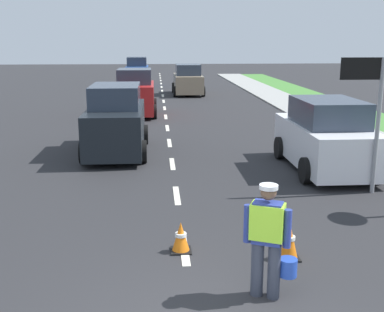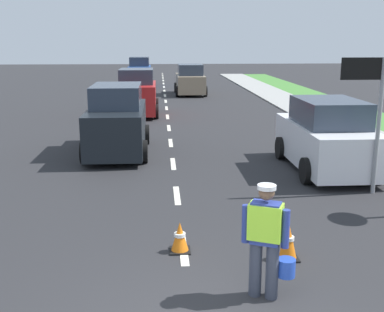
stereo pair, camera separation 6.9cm
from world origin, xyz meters
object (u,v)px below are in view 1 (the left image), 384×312
object	(u,v)px
car_oncoming_third	(137,72)
car_oncoming_second	(135,94)
car_outgoing_far	(188,80)
car_oncoming_lead	(116,122)
car_parked_curbside	(326,137)
lane_direction_sign	(370,93)
traffic_cone_far	(289,241)
road_worker	(269,235)
traffic_cone_near	(181,237)

from	to	relation	value
car_oncoming_third	car_oncoming_second	bearing A→B (deg)	-88.39
car_oncoming_second	car_outgoing_far	size ratio (longest dim) A/B	0.92
car_oncoming_second	car_oncoming_lead	xyz separation A→B (m)	(-0.28, -8.11, -0.01)
car_parked_curbside	car_oncoming_second	distance (m)	12.08
lane_direction_sign	car_oncoming_lead	world-z (taller)	lane_direction_sign
lane_direction_sign	traffic_cone_far	distance (m)	4.86
traffic_cone_far	car_oncoming_third	xyz separation A→B (m)	(-3.62, 31.86, 0.72)
car_oncoming_third	car_outgoing_far	size ratio (longest dim) A/B	0.92
lane_direction_sign	traffic_cone_far	bearing A→B (deg)	-128.59
car_oncoming_third	car_outgoing_far	world-z (taller)	car_oncoming_third
car_oncoming_third	car_oncoming_second	distance (m)	15.62
road_worker	car_oncoming_second	world-z (taller)	car_oncoming_second
road_worker	traffic_cone_far	size ratio (longest dim) A/B	2.56
traffic_cone_near	car_oncoming_lead	distance (m)	7.93
traffic_cone_near	car_oncoming_third	distance (m)	31.50
traffic_cone_far	car_outgoing_far	distance (m)	25.15
traffic_cone_far	car_oncoming_third	size ratio (longest dim) A/B	0.17
traffic_cone_far	car_parked_curbside	size ratio (longest dim) A/B	0.15
traffic_cone_near	road_worker	bearing A→B (deg)	-54.33
car_oncoming_second	road_worker	bearing A→B (deg)	-81.70
car_oncoming_second	car_oncoming_lead	distance (m)	8.11
traffic_cone_near	car_oncoming_second	world-z (taller)	car_oncoming_second
traffic_cone_near	traffic_cone_far	distance (m)	1.84
traffic_cone_far	car_oncoming_third	bearing A→B (deg)	96.49
car_parked_curbside	car_outgoing_far	size ratio (longest dim) A/B	1.03
car_oncoming_third	car_oncoming_second	world-z (taller)	car_oncoming_third
car_outgoing_far	car_oncoming_third	bearing A→B (deg)	118.12
lane_direction_sign	road_worker	bearing A→B (deg)	-126.23
car_parked_curbside	car_outgoing_far	distance (m)	19.71
traffic_cone_far	car_oncoming_third	world-z (taller)	car_oncoming_third
lane_direction_sign	traffic_cone_near	world-z (taller)	lane_direction_sign
car_oncoming_third	car_outgoing_far	bearing A→B (deg)	-61.88
road_worker	car_oncoming_lead	world-z (taller)	car_oncoming_lead
traffic_cone_near	car_oncoming_third	bearing A→B (deg)	93.34
road_worker	car_parked_curbside	size ratio (longest dim) A/B	0.39
traffic_cone_near	car_oncoming_lead	xyz separation A→B (m)	(-1.67, 7.72, 0.76)
car_parked_curbside	car_oncoming_lead	bearing A→B (deg)	157.12
road_worker	car_parked_curbside	xyz separation A→B (m)	(3.18, 6.78, 0.00)
lane_direction_sign	car_oncoming_third	distance (m)	29.16
car_parked_curbside	car_oncoming_second	bearing A→B (deg)	118.26
road_worker	car_parked_curbside	world-z (taller)	car_parked_curbside
car_oncoming_third	car_parked_curbside	distance (m)	26.97
car_oncoming_lead	car_parked_curbside	bearing A→B (deg)	-22.88
traffic_cone_near	car_outgoing_far	distance (m)	24.79
lane_direction_sign	car_parked_curbside	size ratio (longest dim) A/B	0.74
car_oncoming_third	car_oncoming_lead	world-z (taller)	car_oncoming_third
car_parked_curbside	car_oncoming_second	xyz separation A→B (m)	(-5.72, 10.64, 0.10)
lane_direction_sign	car_outgoing_far	distance (m)	21.93
car_oncoming_lead	car_outgoing_far	bearing A→B (deg)	78.60
traffic_cone_near	car_oncoming_third	size ratio (longest dim) A/B	0.14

